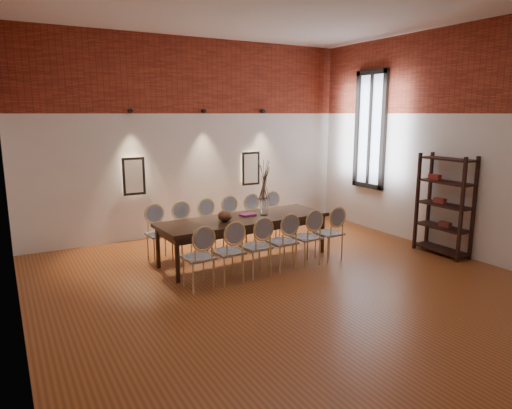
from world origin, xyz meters
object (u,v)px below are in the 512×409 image
chair_far_f (278,217)px  book (248,215)px  chair_near_b (228,252)px  chair_far_a (159,234)px  chair_near_d (282,242)px  shelving_rack (444,205)px  chair_far_b (186,230)px  vase (264,207)px  chair_near_c (256,246)px  chair_far_d (235,223)px  bowl (225,216)px  chair_near_e (306,237)px  dining_table (245,239)px  chair_far_e (257,220)px  chair_near_f (329,233)px  chair_near_a (198,257)px  chair_far_c (211,226)px

chair_far_f → book: 1.32m
chair_near_b → chair_far_a: bearing=108.1°
chair_near_d → shelving_rack: bearing=-16.4°
chair_far_b → vase: 1.44m
chair_near_c → chair_far_f: (1.41, 1.61, 0.00)m
chair_far_d → bowl: (-0.61, -0.85, 0.37)m
chair_far_a → chair_far_f: (2.49, 0.14, 0.00)m
chair_far_a → bowl: 1.22m
chair_near_e → dining_table: bearing=134.5°
bowl → vase: bearing=6.8°
chair_far_e → vase: 0.94m
vase → book: 0.32m
chair_near_d → chair_near_f: size_ratio=1.00×
chair_near_a → chair_near_e: 2.00m
chair_far_e → bowl: bearing=35.0°
chair_near_c → chair_far_f: 2.14m
vase → chair_near_f: bearing=-38.6°
chair_far_f → bowl: bearing=26.1°
chair_near_c → chair_far_c: (-0.09, 1.52, 0.00)m
chair_far_b → dining_table: bearing=134.5°
chair_far_e → chair_far_b: bearing=0.0°
chair_far_a → chair_far_b: size_ratio=1.00×
chair_far_a → chair_far_f: 2.50m
chair_near_d → chair_far_b: (-1.08, 1.46, 0.00)m
chair_near_e → vase: size_ratio=3.13×
vase → bowl: size_ratio=1.25×
chair_far_f → chair_near_f: bearing=90.0°
vase → chair_far_b: bearing=149.7°
chair_near_c → vase: vase is taller
chair_near_e → bowl: 1.41m
chair_far_a → bowl: size_ratio=3.92×
chair_near_e → chair_far_d: same height
chair_far_b → chair_far_e: (1.49, 0.09, 0.00)m
chair_far_d → shelving_rack: bearing=140.9°
chair_far_b → bowl: 0.95m
chair_near_b → chair_far_f: bearing=37.3°
chair_far_e → chair_far_f: (0.50, 0.03, 0.00)m
chair_near_b → chair_far_e: same height
chair_far_b → shelving_rack: bearing=148.8°
chair_far_a → vase: bearing=155.2°
chair_far_b → chair_near_d: bearing=123.2°
dining_table → shelving_rack: size_ratio=1.66×
dining_table → chair_near_b: chair_near_b is taller
chair_far_b → bowl: bearing=112.7°
chair_near_b → chair_far_a: size_ratio=1.00×
chair_far_d → chair_far_b: bearing=0.0°
chair_near_e → chair_far_d: size_ratio=1.00×
shelving_rack → chair_near_a: bearing=172.6°
chair_far_e → chair_near_b: bearing=45.5°
chair_far_e → bowl: 1.46m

